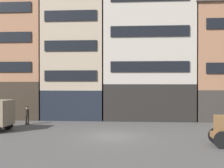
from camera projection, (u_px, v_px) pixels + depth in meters
The scene contains 5 objects.
ground_plane at pixel (111, 136), 20.20m from camera, with size 120.00×120.00×0.00m, color #4C4947.
building_far_left at pixel (9, 44), 31.60m from camera, with size 9.96×7.09×17.30m.
building_center_left at pixel (77, 47), 31.03m from camera, with size 7.10×7.09×16.27m.
building_center_right at pixel (148, 51), 30.46m from camera, with size 10.05×7.09×15.28m.
pedestrian_officer at pixel (27, 115), 25.56m from camera, with size 0.44×0.44×1.79m.
Camera 1 is at (1.48, -20.10, 4.19)m, focal length 42.52 mm.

